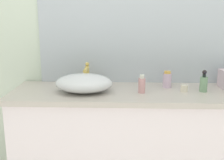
# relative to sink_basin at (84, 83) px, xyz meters

# --- Properties ---
(bathroom_wall_rear) EXTENTS (6.00, 0.06, 2.60)m
(bathroom_wall_rear) POSITION_rel_sink_basin_xyz_m (0.34, 0.32, 0.39)
(bathroom_wall_rear) COLOR silver
(bathroom_wall_rear) RESTS_ON ground
(vanity_counter) EXTENTS (1.73, 0.50, 0.85)m
(vanity_counter) POSITION_rel_sink_basin_xyz_m (0.37, 0.03, -0.48)
(vanity_counter) COLOR white
(vanity_counter) RESTS_ON ground
(wall_mirror_panel) EXTENTS (1.46, 0.01, 1.15)m
(wall_mirror_panel) POSITION_rel_sink_basin_xyz_m (0.37, 0.28, 0.52)
(wall_mirror_panel) COLOR #B2BCC6
(wall_mirror_panel) RESTS_ON vanity_counter
(sink_basin) EXTENTS (0.38, 0.28, 0.12)m
(sink_basin) POSITION_rel_sink_basin_xyz_m (0.00, 0.00, 0.00)
(sink_basin) COLOR silver
(sink_basin) RESTS_ON vanity_counter
(faucet) EXTENTS (0.03, 0.15, 0.17)m
(faucet) POSITION_rel_sink_basin_xyz_m (0.00, 0.15, 0.04)
(faucet) COLOR #D3B453
(faucet) RESTS_ON vanity_counter
(soap_dispenser) EXTENTS (0.05, 0.05, 0.15)m
(soap_dispenser) POSITION_rel_sink_basin_xyz_m (0.79, 0.04, -0.00)
(soap_dispenser) COLOR gray
(soap_dispenser) RESTS_ON vanity_counter
(lotion_bottle) EXTENTS (0.05, 0.05, 0.12)m
(lotion_bottle) POSITION_rel_sink_basin_xyz_m (0.38, -0.00, -0.01)
(lotion_bottle) COLOR #D5999C
(lotion_bottle) RESTS_ON vanity_counter
(perfume_bottle) EXTENTS (0.06, 0.06, 0.12)m
(perfume_bottle) POSITION_rel_sink_basin_xyz_m (0.57, 0.14, -0.01)
(perfume_bottle) COLOR silver
(perfume_bottle) RESTS_ON vanity_counter
(candle_jar) EXTENTS (0.05, 0.05, 0.05)m
(candle_jar) POSITION_rel_sink_basin_xyz_m (0.67, 0.03, -0.04)
(candle_jar) COLOR silver
(candle_jar) RESTS_ON vanity_counter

